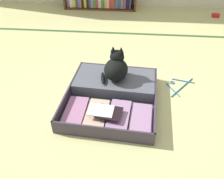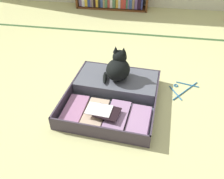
{
  "view_description": "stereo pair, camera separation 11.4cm",
  "coord_description": "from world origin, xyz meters",
  "px_view_note": "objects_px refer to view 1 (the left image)",
  "views": [
    {
      "loc": [
        0.02,
        -1.51,
        1.28
      ],
      "look_at": [
        -0.11,
        -0.08,
        0.16
      ],
      "focal_mm": 37.46,
      "sensor_mm": 36.0,
      "label": 1
    },
    {
      "loc": [
        0.13,
        -1.5,
        1.28
      ],
      "look_at": [
        -0.11,
        -0.08,
        0.16
      ],
      "focal_mm": 37.46,
      "sensor_mm": 36.0,
      "label": 2
    }
  ],
  "objects_px": {
    "black_cat": "(116,67)",
    "clothes_hanger": "(179,86)",
    "small_red_pouch": "(216,15)",
    "open_suitcase": "(113,92)"
  },
  "relations": [
    {
      "from": "clothes_hanger",
      "to": "open_suitcase",
      "type": "bearing_deg",
      "value": -160.52
    },
    {
      "from": "open_suitcase",
      "to": "small_red_pouch",
      "type": "bearing_deg",
      "value": 55.77
    },
    {
      "from": "small_red_pouch",
      "to": "black_cat",
      "type": "bearing_deg",
      "value": -125.68
    },
    {
      "from": "clothes_hanger",
      "to": "small_red_pouch",
      "type": "xyz_separation_m",
      "value": [
        0.77,
        1.78,
        0.02
      ]
    },
    {
      "from": "clothes_hanger",
      "to": "small_red_pouch",
      "type": "distance_m",
      "value": 1.94
    },
    {
      "from": "black_cat",
      "to": "clothes_hanger",
      "type": "bearing_deg",
      "value": 8.0
    },
    {
      "from": "black_cat",
      "to": "clothes_hanger",
      "type": "height_order",
      "value": "black_cat"
    },
    {
      "from": "open_suitcase",
      "to": "clothes_hanger",
      "type": "distance_m",
      "value": 0.62
    },
    {
      "from": "black_cat",
      "to": "small_red_pouch",
      "type": "xyz_separation_m",
      "value": [
        1.34,
        1.86,
        -0.19
      ]
    },
    {
      "from": "black_cat",
      "to": "small_red_pouch",
      "type": "relative_size",
      "value": 2.79
    }
  ]
}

